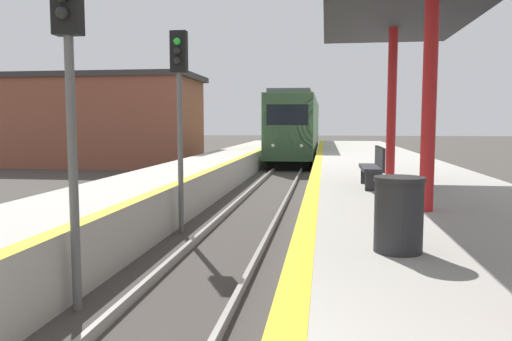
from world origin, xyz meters
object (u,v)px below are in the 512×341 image
at_px(train, 297,128).
at_px(trash_bin, 399,214).
at_px(signal_near, 69,71).
at_px(signal_mid, 179,93).
at_px(bench, 374,166).

bearing_deg(train, trash_bin, -84.58).
xyz_separation_m(train, signal_near, (-1.35, -28.47, 0.96)).
bearing_deg(trash_bin, signal_near, 175.04).
bearing_deg(trash_bin, signal_mid, 128.47).
height_order(signal_near, bench, signal_near).
height_order(train, signal_near, signal_near).
bearing_deg(bench, trash_bin, -92.73).
bearing_deg(signal_near, bench, 51.41).
height_order(signal_mid, bench, signal_mid).
xyz_separation_m(signal_mid, trash_bin, (4.04, -5.08, -1.68)).
xyz_separation_m(train, bench, (3.01, -23.00, -0.66)).
bearing_deg(train, signal_near, -92.71).
relative_size(signal_near, trash_bin, 5.26).
relative_size(train, bench, 11.48).
height_order(train, signal_mid, signal_mid).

